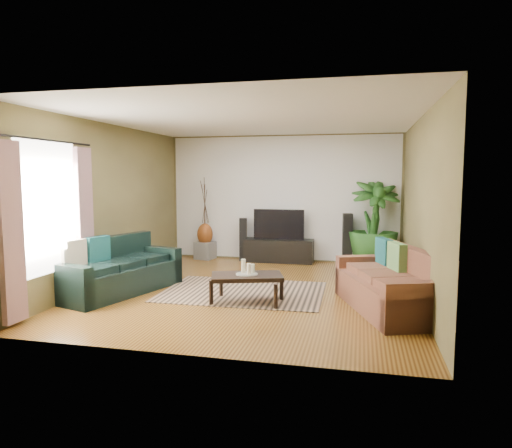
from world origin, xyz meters
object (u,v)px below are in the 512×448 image
(pedestal, at_px, (205,250))
(side_table, at_px, (135,266))
(television, at_px, (279,224))
(sofa_right, at_px, (388,280))
(potted_plant, at_px, (374,224))
(vase, at_px, (205,234))
(speaker_right, at_px, (347,239))
(speaker_left, at_px, (243,239))
(coffee_table, at_px, (247,289))
(tv_stand, at_px, (279,250))
(sofa_left, at_px, (118,266))

(pedestal, height_order, side_table, side_table)
(television, distance_m, side_table, 3.14)
(sofa_right, bearing_deg, side_table, -123.03)
(potted_plant, xyz_separation_m, vase, (-3.60, 0.06, -0.33))
(television, relative_size, speaker_right, 1.01)
(pedestal, bearing_deg, side_table, -104.62)
(television, relative_size, speaker_left, 1.17)
(speaker_left, relative_size, vase, 1.91)
(television, relative_size, potted_plant, 0.62)
(coffee_table, xyz_separation_m, speaker_left, (-0.90, 3.22, 0.25))
(pedestal, xyz_separation_m, vase, (0.00, 0.00, 0.36))
(coffee_table, distance_m, television, 3.28)
(side_table, bearing_deg, speaker_left, 56.35)
(sofa_right, distance_m, tv_stand, 3.77)
(coffee_table, relative_size, tv_stand, 0.69)
(sofa_right, distance_m, speaker_right, 3.21)
(coffee_table, bearing_deg, tv_stand, 74.72)
(speaker_right, xyz_separation_m, vase, (-3.09, 0.00, 0.02))
(sofa_left, xyz_separation_m, side_table, (-0.22, 0.95, -0.19))
(speaker_left, bearing_deg, vase, 166.21)
(sofa_right, relative_size, speaker_right, 1.83)
(speaker_right, distance_m, potted_plant, 0.62)
(television, height_order, speaker_right, television)
(speaker_right, height_order, side_table, speaker_right)
(pedestal, relative_size, side_table, 0.80)
(television, bearing_deg, side_table, -135.84)
(tv_stand, bearing_deg, pedestal, 179.22)
(sofa_left, xyz_separation_m, sofa_right, (4.07, -0.04, 0.00))
(tv_stand, relative_size, potted_plant, 0.84)
(speaker_left, bearing_deg, tv_stand, -13.79)
(coffee_table, bearing_deg, television, 74.72)
(coffee_table, bearing_deg, vase, 101.49)
(sofa_left, height_order, vase, sofa_left)
(sofa_right, height_order, coffee_table, sofa_right)
(potted_plant, distance_m, pedestal, 3.67)
(television, bearing_deg, speaker_left, 180.00)
(speaker_right, bearing_deg, sofa_left, -145.14)
(speaker_right, relative_size, potted_plant, 0.61)
(sofa_left, relative_size, side_table, 4.37)
(vase, height_order, side_table, vase)
(sofa_left, distance_m, potted_plant, 5.00)
(tv_stand, bearing_deg, television, -0.78)
(tv_stand, xyz_separation_m, television, (0.00, 0.00, 0.56))
(coffee_table, height_order, television, television)
(sofa_right, distance_m, side_table, 4.40)
(pedestal, distance_m, side_table, 2.22)
(sofa_left, xyz_separation_m, speaker_right, (3.43, 3.10, 0.11))
(speaker_left, bearing_deg, sofa_left, -125.19)
(sofa_left, xyz_separation_m, television, (2.00, 3.10, 0.38))
(tv_stand, height_order, speaker_right, speaker_right)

